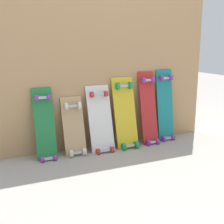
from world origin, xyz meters
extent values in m
plane|color=#9E9991|center=(0.00, 0.00, 0.00)|extent=(12.00, 12.00, 0.00)
cube|color=tan|center=(0.00, 0.07, 0.84)|extent=(2.22, 0.04, 1.69)
cube|color=#1E7238|center=(-0.64, -0.05, 0.28)|extent=(0.18, 0.19, 0.70)
cube|color=#B7B7BF|center=(-0.64, -0.14, 0.02)|extent=(0.08, 0.04, 0.03)
cube|color=#B7B7BF|center=(-0.64, 0.00, 0.54)|extent=(0.08, 0.04, 0.03)
cylinder|color=purple|center=(-0.70, -0.16, 0.02)|extent=(0.03, 0.05, 0.05)
cylinder|color=purple|center=(-0.59, -0.16, 0.02)|extent=(0.03, 0.05, 0.05)
cylinder|color=purple|center=(-0.70, -0.02, 0.55)|extent=(0.03, 0.05, 0.05)
cylinder|color=purple|center=(-0.59, -0.02, 0.55)|extent=(0.03, 0.05, 0.05)
cube|color=tan|center=(-0.38, -0.04, 0.23)|extent=(0.20, 0.18, 0.59)
cube|color=#B7B7BF|center=(-0.38, -0.13, 0.03)|extent=(0.09, 0.04, 0.03)
cube|color=#B7B7BF|center=(-0.38, -0.01, 0.45)|extent=(0.09, 0.04, 0.03)
cylinder|color=beige|center=(-0.44, -0.14, 0.03)|extent=(0.03, 0.07, 0.07)
cylinder|color=beige|center=(-0.31, -0.14, 0.03)|extent=(0.03, 0.07, 0.07)
cylinder|color=beige|center=(-0.44, -0.02, 0.45)|extent=(0.03, 0.07, 0.07)
cylinder|color=beige|center=(-0.31, -0.02, 0.45)|extent=(0.03, 0.07, 0.07)
cube|color=silver|center=(-0.11, -0.06, 0.27)|extent=(0.23, 0.21, 0.69)
cube|color=#B7B7BF|center=(-0.11, -0.16, 0.02)|extent=(0.10, 0.04, 0.03)
cube|color=#B7B7BF|center=(-0.11, -0.01, 0.54)|extent=(0.10, 0.04, 0.03)
cylinder|color=red|center=(-0.19, -0.17, 0.03)|extent=(0.03, 0.06, 0.06)
cylinder|color=red|center=(-0.04, -0.17, 0.03)|extent=(0.03, 0.06, 0.06)
cylinder|color=red|center=(-0.19, -0.02, 0.54)|extent=(0.03, 0.06, 0.06)
cylinder|color=red|center=(-0.04, -0.02, 0.54)|extent=(0.03, 0.06, 0.06)
cube|color=gold|center=(0.15, -0.05, 0.31)|extent=(0.23, 0.21, 0.75)
cube|color=#B7B7BF|center=(0.15, -0.15, 0.03)|extent=(0.10, 0.04, 0.03)
cube|color=#B7B7BF|center=(0.15, 0.00, 0.60)|extent=(0.10, 0.04, 0.03)
cylinder|color=#268C3F|center=(0.08, -0.17, 0.04)|extent=(0.03, 0.07, 0.07)
cylinder|color=#268C3F|center=(0.22, -0.17, 0.04)|extent=(0.03, 0.07, 0.07)
cylinder|color=#268C3F|center=(0.08, -0.02, 0.61)|extent=(0.03, 0.07, 0.07)
cylinder|color=#268C3F|center=(0.22, -0.02, 0.61)|extent=(0.03, 0.07, 0.07)
cube|color=#B22626|center=(0.42, -0.04, 0.33)|extent=(0.17, 0.18, 0.80)
cube|color=#B7B7BF|center=(0.42, -0.13, 0.03)|extent=(0.08, 0.04, 0.03)
cube|color=#B7B7BF|center=(0.42, 0.00, 0.65)|extent=(0.08, 0.04, 0.03)
cylinder|color=purple|center=(0.37, -0.15, 0.03)|extent=(0.03, 0.06, 0.06)
cylinder|color=purple|center=(0.48, -0.15, 0.03)|extent=(0.03, 0.06, 0.06)
cylinder|color=purple|center=(0.37, -0.02, 0.65)|extent=(0.03, 0.06, 0.06)
cylinder|color=purple|center=(0.48, -0.02, 0.65)|extent=(0.03, 0.06, 0.06)
cube|color=#197A7F|center=(0.64, -0.01, 0.34)|extent=(0.19, 0.13, 0.81)
cube|color=#B7B7BF|center=(0.64, -0.08, 0.03)|extent=(0.08, 0.04, 0.03)
cube|color=#B7B7BF|center=(0.64, 0.01, 0.66)|extent=(0.08, 0.04, 0.03)
cylinder|color=purple|center=(0.58, -0.10, 0.03)|extent=(0.03, 0.06, 0.06)
cylinder|color=purple|center=(0.70, -0.10, 0.03)|extent=(0.03, 0.06, 0.06)
cylinder|color=purple|center=(0.58, -0.01, 0.66)|extent=(0.03, 0.06, 0.06)
cylinder|color=purple|center=(0.70, -0.01, 0.66)|extent=(0.03, 0.06, 0.06)
camera|label=1|loc=(-1.12, -2.63, 1.02)|focal=47.80mm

